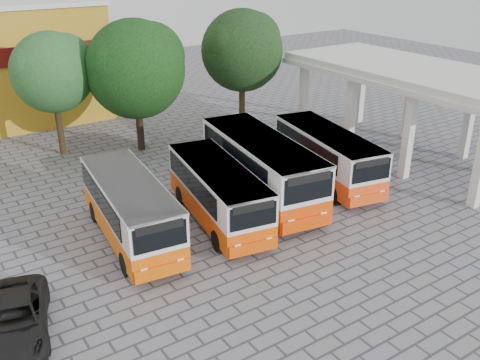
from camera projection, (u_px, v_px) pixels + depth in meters
ground at (318, 229)px, 24.12m from camera, size 90.00×90.00×0.00m
terminal_shelter at (415, 75)px, 30.53m from camera, size 6.80×15.80×5.40m
bus_far_left at (130, 207)px, 22.59m from camera, size 3.16×7.88×2.76m
bus_centre_left at (218, 191)px, 24.17m from camera, size 3.51×7.79×2.70m
bus_centre_right at (261, 165)px, 26.25m from camera, size 3.97×9.10×3.16m
bus_far_right at (327, 153)px, 28.32m from camera, size 3.75×8.09×2.79m
tree_left at (53, 70)px, 30.80m from camera, size 4.92×4.69×7.35m
tree_middle at (136, 66)px, 31.49m from camera, size 6.17×5.88×7.96m
tree_right at (243, 48)px, 34.61m from camera, size 5.58×5.32×8.12m
parked_car at (15, 319)px, 17.33m from camera, size 3.20×4.91×1.26m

